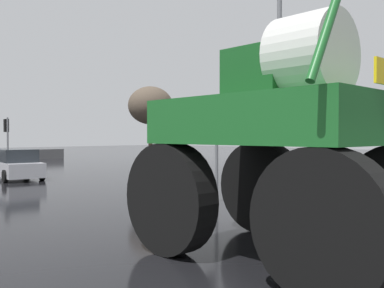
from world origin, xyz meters
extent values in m
cylinder|color=black|center=(-0.36, 5.66, 1.03)|extent=(0.51, 2.06, 2.06)
cylinder|color=black|center=(2.39, 5.62, 1.03)|extent=(0.51, 2.06, 2.06)
cylinder|color=black|center=(-0.40, 2.54, 1.03)|extent=(0.51, 2.06, 2.06)
cube|color=#195B23|center=(0.99, 4.08, 2.45)|extent=(3.30, 3.85, 0.79)
cube|color=#154E1E|center=(1.00, 4.47, 3.32)|extent=(1.27, 1.22, 0.95)
cylinder|color=silver|center=(0.99, 3.54, 3.56)|extent=(1.45, 1.10, 1.44)
cylinder|color=#195B23|center=(-0.49, 2.38, 3.73)|extent=(1.10, 0.13, 1.83)
cube|color=#B7B7BF|center=(2.96, 21.22, 0.53)|extent=(2.21, 4.28, 0.70)
cube|color=#23282D|center=(2.94, 21.07, 1.20)|extent=(1.82, 2.28, 0.64)
cylinder|color=black|center=(3.97, 22.45, 0.30)|extent=(0.26, 0.62, 0.60)
cylinder|color=black|center=(1.94, 19.99, 0.30)|extent=(0.26, 0.62, 0.60)
cylinder|color=black|center=(3.63, 19.77, 0.30)|extent=(0.26, 0.62, 0.60)
cylinder|color=slate|center=(4.89, 9.33, 1.71)|extent=(0.11, 0.11, 3.42)
cube|color=black|center=(4.89, 9.54, 2.90)|extent=(0.24, 0.32, 0.84)
sphere|color=red|center=(4.89, 9.73, 3.17)|extent=(0.17, 0.17, 0.17)
sphere|color=#3C2403|center=(4.89, 9.73, 2.90)|extent=(0.17, 0.17, 0.17)
sphere|color=black|center=(4.89, 9.73, 2.63)|extent=(0.17, 0.17, 0.17)
cylinder|color=slate|center=(4.97, 27.72, 1.68)|extent=(0.11, 0.11, 3.36)
cube|color=black|center=(4.97, 27.94, 2.84)|extent=(0.24, 0.32, 0.84)
sphere|color=red|center=(4.97, 28.13, 3.11)|extent=(0.17, 0.17, 0.17)
sphere|color=#3C2403|center=(4.97, 28.13, 2.84)|extent=(0.17, 0.17, 0.17)
sphere|color=black|center=(4.97, 28.13, 2.57)|extent=(0.17, 0.17, 0.17)
cylinder|color=slate|center=(7.87, 8.90, 4.60)|extent=(0.18, 0.18, 9.20)
cylinder|color=#473828|center=(10.65, 20.11, 1.54)|extent=(0.25, 0.25, 3.08)
ellipsoid|color=brown|center=(10.65, 20.11, 4.03)|extent=(2.71, 2.71, 2.31)
camera|label=1|loc=(-5.52, -0.29, 2.20)|focal=39.84mm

